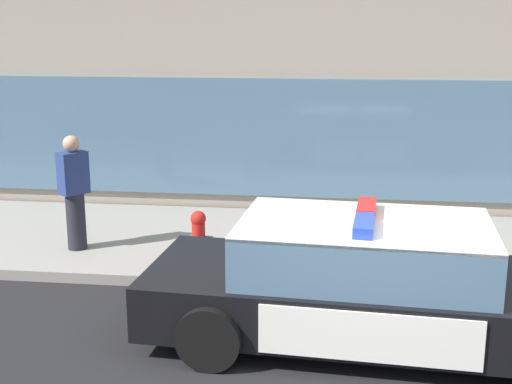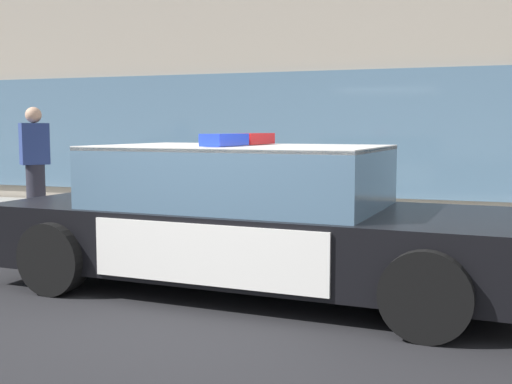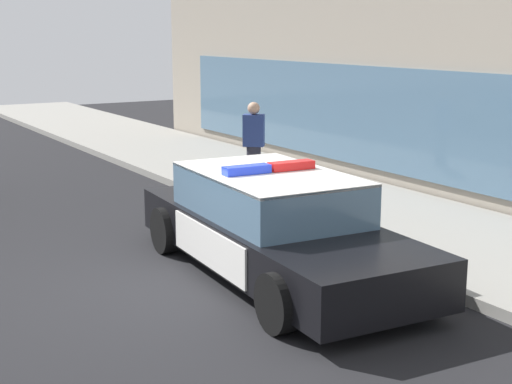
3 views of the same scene
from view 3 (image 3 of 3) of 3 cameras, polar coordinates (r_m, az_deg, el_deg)
name	(u,v)px [view 3 (image 3 of 3)]	position (r m, az deg, el deg)	size (l,w,h in m)	color
ground	(190,285)	(9.75, -5.05, -7.09)	(48.00, 48.00, 0.00)	black
sidewalk	(431,234)	(12.14, 13.18, -3.11)	(48.00, 3.59, 0.15)	gray
police_cruiser	(274,225)	(9.94, 1.40, -2.57)	(5.25, 2.37, 1.49)	black
fire_hydrant	(297,190)	(13.00, 3.13, 0.15)	(0.34, 0.39, 0.73)	red
pedestrian_on_sidewalk	(254,145)	(14.64, -0.18, 3.57)	(0.46, 0.47, 1.71)	#23232D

